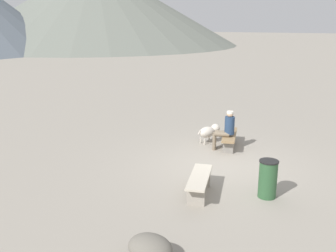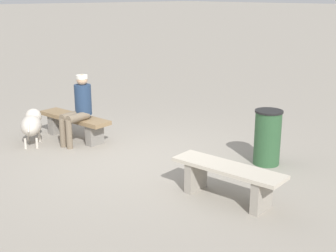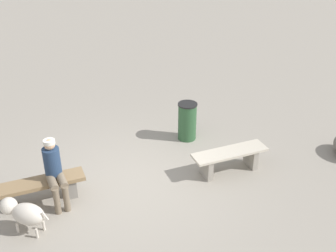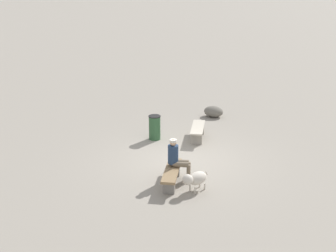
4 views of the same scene
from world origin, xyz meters
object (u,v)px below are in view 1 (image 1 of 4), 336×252
at_px(trash_bin, 268,179).
at_px(boulder, 150,248).
at_px(seated_person, 226,128).
at_px(bench_left, 199,182).
at_px(bench_right, 230,138).
at_px(dog, 209,131).

bearing_deg(trash_bin, boulder, 153.64).
distance_m(seated_person, boulder, 6.14).
distance_m(bench_left, bench_right, 3.69).
relative_size(bench_left, trash_bin, 1.80).
relative_size(bench_right, trash_bin, 1.86).
xyz_separation_m(bench_left, trash_bin, (0.44, -1.49, 0.12)).
bearing_deg(bench_left, boulder, 170.42).
relative_size(dog, trash_bin, 0.90).
bearing_deg(boulder, dog, 6.03).
xyz_separation_m(bench_right, boulder, (-6.41, 0.03, -0.08)).
distance_m(bench_left, boulder, 2.73).
bearing_deg(bench_right, boulder, 171.95).
bearing_deg(bench_left, dog, 3.54).
relative_size(trash_bin, boulder, 1.09).
bearing_deg(dog, seated_person, -95.96).
xyz_separation_m(seated_person, boulder, (-6.12, -0.04, -0.48)).
distance_m(dog, boulder, 6.71).
bearing_deg(boulder, seated_person, 0.39).
height_order(dog, boulder, dog).
bearing_deg(seated_person, bench_right, -24.74).
distance_m(bench_left, trash_bin, 1.56).
bearing_deg(boulder, bench_right, -0.25).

